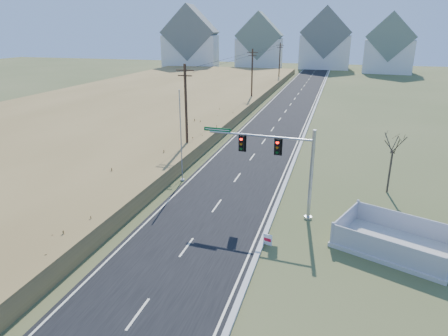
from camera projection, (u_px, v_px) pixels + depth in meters
The scene contains 16 objects.
ground at pixel (198, 232), 25.18m from camera, with size 260.00×260.00×0.00m, color #3F4C24.
road at pixel (293, 101), 70.47m from camera, with size 8.00×180.00×0.06m, color black.
curb at pixel (317, 101), 69.36m from camera, with size 0.30×180.00×0.18m, color #B2AFA8.
reed_marsh at pixel (144, 100), 67.51m from camera, with size 38.00×110.00×1.30m, color #A18248.
utility_pole_near at pixel (186, 109), 38.92m from camera, with size 1.80×0.26×9.00m.
utility_pole_mid at pixel (252, 76), 66.10m from camera, with size 1.80×0.26×9.00m.
utility_pole_far at pixel (280, 62), 93.28m from camera, with size 1.80×0.26×9.00m.
condo_nw at pixel (191, 43), 123.20m from camera, with size 17.69×13.38×19.05m.
condo_nnw at pixel (259, 45), 125.45m from camera, with size 14.93×11.17×17.03m.
condo_n at pixel (325, 43), 123.59m from camera, with size 15.27×10.20×18.54m.
condo_ne at pixel (390, 48), 111.87m from camera, with size 14.12×10.51×16.52m.
traffic_signal_mast at pixel (284, 161), 26.26m from camera, with size 7.74×0.78×6.17m.
fence_enclosure at pixel (394, 244), 23.26m from camera, with size 7.49×6.36×1.45m.
open_sign at pixel (268, 240), 23.56m from camera, with size 0.56×0.19×0.70m.
flagpole at pixel (181, 146), 32.66m from camera, with size 0.34×0.34×7.64m.
bare_tree at pixel (394, 142), 29.99m from camera, with size 1.90×1.90×5.03m.
Camera 1 is at (7.81, -21.06, 12.20)m, focal length 32.00 mm.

